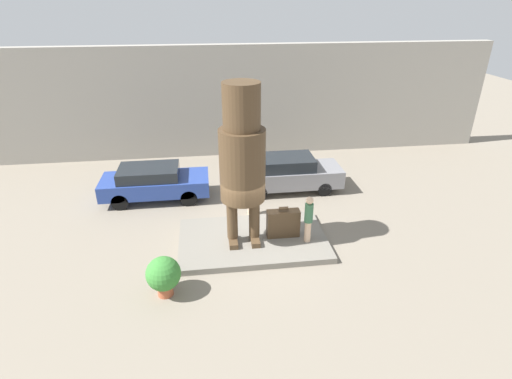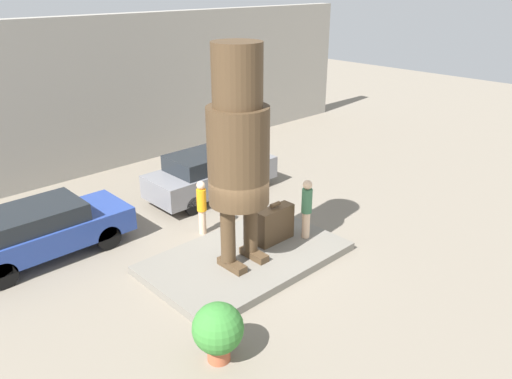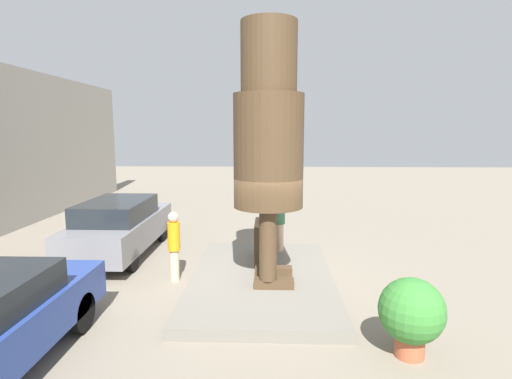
# 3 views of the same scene
# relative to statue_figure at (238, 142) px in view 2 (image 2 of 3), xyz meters

# --- Properties ---
(ground_plane) EXTENTS (60.00, 60.00, 0.00)m
(ground_plane) POSITION_rel_statue_figure_xyz_m (0.34, 0.14, -3.42)
(ground_plane) COLOR gray
(pedestal) EXTENTS (5.18, 3.21, 0.22)m
(pedestal) POSITION_rel_statue_figure_xyz_m (0.34, 0.14, -3.31)
(pedestal) COLOR slate
(pedestal) RESTS_ON ground_plane
(building_backdrop) EXTENTS (28.00, 0.60, 5.75)m
(building_backdrop) POSITION_rel_statue_figure_xyz_m (0.34, 9.22, -0.54)
(building_backdrop) COLOR gray
(building_backdrop) RESTS_ON ground_plane
(statue_figure) EXTENTS (1.48, 1.48, 5.47)m
(statue_figure) POSITION_rel_statue_figure_xyz_m (0.00, 0.00, 0.00)
(statue_figure) COLOR #4C3823
(statue_figure) RESTS_ON pedestal
(giant_suitcase) EXTENTS (1.15, 0.39, 1.16)m
(giant_suitcase) POSITION_rel_statue_figure_xyz_m (1.42, 0.15, -2.70)
(giant_suitcase) COLOR #4C3823
(giant_suitcase) RESTS_ON pedestal
(tourist) EXTENTS (0.29, 0.29, 1.72)m
(tourist) POSITION_rel_statue_figure_xyz_m (2.20, -0.30, -2.26)
(tourist) COLOR beige
(tourist) RESTS_ON pedestal
(parked_car_blue) EXTENTS (4.49, 1.79, 1.48)m
(parked_car_blue) POSITION_rel_statue_figure_xyz_m (-3.40, 4.06, -2.61)
(parked_car_blue) COLOR #284293
(parked_car_blue) RESTS_ON ground_plane
(parked_car_grey) EXTENTS (4.59, 1.77, 1.60)m
(parked_car_grey) POSITION_rel_statue_figure_xyz_m (2.42, 4.20, -2.58)
(parked_car_grey) COLOR gray
(parked_car_grey) RESTS_ON ground_plane
(planter_pot) EXTENTS (1.01, 1.01, 1.26)m
(planter_pot) POSITION_rel_statue_figure_xyz_m (-2.54, -2.23, -2.70)
(planter_pot) COLOR #AD5638
(planter_pot) RESTS_ON ground_plane
(worker_hivis) EXTENTS (0.28, 0.28, 1.65)m
(worker_hivis) POSITION_rel_statue_figure_xyz_m (0.49, 2.19, -2.51)
(worker_hivis) COLOR beige
(worker_hivis) RESTS_ON ground_plane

